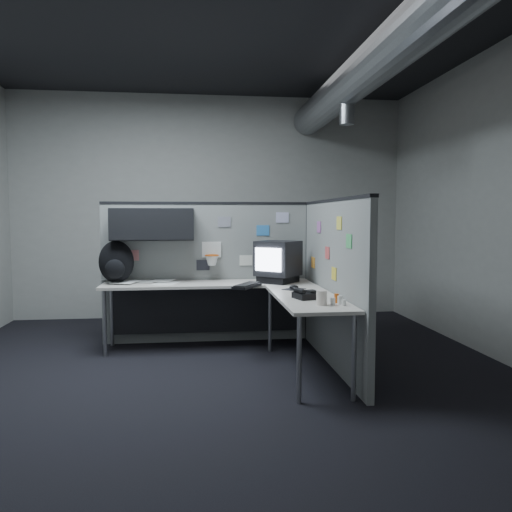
{
  "coord_description": "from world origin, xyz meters",
  "views": [
    {
      "loc": [
        -0.23,
        -4.51,
        1.45
      ],
      "look_at": [
        0.36,
        0.35,
        1.07
      ],
      "focal_mm": 35.0,
      "sensor_mm": 36.0,
      "label": 1
    }
  ],
  "objects": [
    {
      "name": "partition_right",
      "position": [
        1.1,
        0.22,
        0.82
      ],
      "size": [
        0.07,
        2.23,
        1.63
      ],
      "color": "slate",
      "rests_on": "ground"
    },
    {
      "name": "monitor",
      "position": [
        0.67,
        0.92,
        0.97
      ],
      "size": [
        0.57,
        0.57,
        0.46
      ],
      "rotation": [
        0.0,
        0.0,
        0.1
      ],
      "color": "black",
      "rests_on": "desk"
    },
    {
      "name": "partition_back",
      "position": [
        -0.25,
        1.23,
        1.0
      ],
      "size": [
        2.44,
        0.42,
        1.63
      ],
      "color": "slate",
      "rests_on": "ground"
    },
    {
      "name": "phone",
      "position": [
        0.73,
        -0.21,
        0.77
      ],
      "size": [
        0.23,
        0.24,
        0.09
      ],
      "rotation": [
        0.0,
        0.0,
        0.12
      ],
      "color": "black",
      "rests_on": "desk"
    },
    {
      "name": "keyboard",
      "position": [
        0.29,
        0.58,
        0.75
      ],
      "size": [
        0.35,
        0.45,
        0.04
      ],
      "rotation": [
        0.0,
        0.0,
        0.25
      ],
      "color": "black",
      "rests_on": "desk"
    },
    {
      "name": "mouse",
      "position": [
        0.74,
        0.37,
        0.74
      ],
      "size": [
        0.25,
        0.25,
        0.04
      ],
      "rotation": [
        0.0,
        0.0,
        -0.03
      ],
      "color": "black",
      "rests_on": "desk"
    },
    {
      "name": "papers",
      "position": [
        -0.86,
        1.16,
        0.74
      ],
      "size": [
        0.9,
        0.77,
        0.02
      ],
      "rotation": [
        0.0,
        0.0,
        -0.31
      ],
      "color": "white",
      "rests_on": "desk"
    },
    {
      "name": "room",
      "position": [
        0.56,
        0.0,
        2.1
      ],
      "size": [
        5.62,
        5.62,
        3.22
      ],
      "color": "black",
      "rests_on": "ground"
    },
    {
      "name": "desk",
      "position": [
        0.15,
        0.7,
        0.61
      ],
      "size": [
        2.31,
        2.11,
        0.73
      ],
      "color": "beige",
      "rests_on": "ground"
    },
    {
      "name": "bottles",
      "position": [
        0.94,
        -0.52,
        0.76
      ],
      "size": [
        0.13,
        0.18,
        0.08
      ],
      "rotation": [
        0.0,
        0.0,
        -0.28
      ],
      "color": "silver",
      "rests_on": "desk"
    },
    {
      "name": "backpack",
      "position": [
        -1.1,
        1.08,
        0.96
      ],
      "size": [
        0.45,
        0.43,
        0.47
      ],
      "rotation": [
        0.0,
        0.0,
        -0.3
      ],
      "color": "black",
      "rests_on": "desk"
    },
    {
      "name": "cup",
      "position": [
        0.8,
        -0.54,
        0.79
      ],
      "size": [
        0.09,
        0.09,
        0.12
      ],
      "primitive_type": "cylinder",
      "rotation": [
        0.0,
        0.0,
        -0.06
      ],
      "color": "silver",
      "rests_on": "desk"
    }
  ]
}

